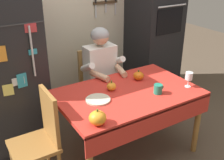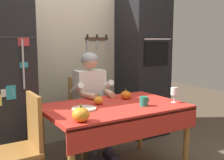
# 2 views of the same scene
# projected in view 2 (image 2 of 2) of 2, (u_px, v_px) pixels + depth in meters

# --- Properties ---
(back_wall_assembly) EXTENTS (3.70, 0.13, 2.60)m
(back_wall_assembly) POSITION_uv_depth(u_px,v_px,m) (69.00, 47.00, 3.82)
(back_wall_assembly) COLOR beige
(back_wall_assembly) RESTS_ON ground
(wall_oven) EXTENTS (0.60, 0.64, 2.10)m
(wall_oven) POSITION_uv_depth(u_px,v_px,m) (142.00, 63.00, 4.08)
(wall_oven) COLOR black
(wall_oven) RESTS_ON ground
(dining_table) EXTENTS (1.40, 0.90, 0.74)m
(dining_table) POSITION_uv_depth(u_px,v_px,m) (115.00, 113.00, 2.81)
(dining_table) COLOR #9E6B33
(dining_table) RESTS_ON ground
(chair_behind_person) EXTENTS (0.40, 0.40, 0.93)m
(chair_behind_person) POSITION_uv_depth(u_px,v_px,m) (86.00, 110.00, 3.53)
(chair_behind_person) COLOR tan
(chair_behind_person) RESTS_ON ground
(seated_person) EXTENTS (0.47, 0.55, 1.25)m
(seated_person) POSITION_uv_depth(u_px,v_px,m) (92.00, 95.00, 3.34)
(seated_person) COLOR #38384C
(seated_person) RESTS_ON ground
(chair_left_side) EXTENTS (0.40, 0.40, 0.93)m
(chair_left_side) POSITION_uv_depth(u_px,v_px,m) (24.00, 142.00, 2.43)
(chair_left_side) COLOR #9E6B33
(chair_left_side) RESTS_ON ground
(coffee_mug) EXTENTS (0.11, 0.09, 0.09)m
(coffee_mug) POSITION_uv_depth(u_px,v_px,m) (144.00, 101.00, 2.78)
(coffee_mug) COLOR #237F66
(coffee_mug) RESTS_ON dining_table
(wine_glass) EXTENTS (0.07, 0.07, 0.16)m
(wine_glass) POSITION_uv_depth(u_px,v_px,m) (174.00, 92.00, 2.91)
(wine_glass) COLOR white
(wine_glass) RESTS_ON dining_table
(pumpkin_large) EXTENTS (0.09, 0.09, 0.11)m
(pumpkin_large) POSITION_uv_depth(u_px,v_px,m) (98.00, 100.00, 2.84)
(pumpkin_large) COLOR orange
(pumpkin_large) RESTS_ON dining_table
(pumpkin_medium) EXTENTS (0.14, 0.14, 0.14)m
(pumpkin_medium) POSITION_uv_depth(u_px,v_px,m) (81.00, 115.00, 2.24)
(pumpkin_medium) COLOR orange
(pumpkin_medium) RESTS_ON dining_table
(pumpkin_small) EXTENTS (0.12, 0.12, 0.11)m
(pumpkin_small) POSITION_uv_depth(u_px,v_px,m) (126.00, 95.00, 3.10)
(pumpkin_small) COLOR orange
(pumpkin_small) RESTS_ON dining_table
(serving_tray) EXTENTS (0.23, 0.23, 0.02)m
(serving_tray) POSITION_uv_depth(u_px,v_px,m) (84.00, 109.00, 2.64)
(serving_tray) COLOR beige
(serving_tray) RESTS_ON dining_table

